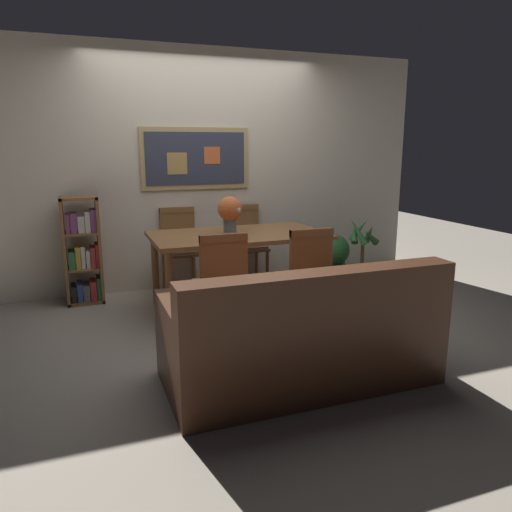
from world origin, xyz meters
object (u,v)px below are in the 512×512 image
object	(u,v)px
dining_chair_far_left	(180,242)
leather_couch	(302,339)
potted_ivy	(334,255)
dining_chair_near_left	(221,278)
dining_chair_near_right	(305,270)
flower_vase	(230,211)
potted_palm	(361,264)
dining_table	(239,242)
dining_chair_far_right	(245,238)
bookshelf	(84,254)

from	to	relation	value
dining_chair_far_left	leather_couch	world-z (taller)	dining_chair_far_left
leather_couch	potted_ivy	bearing A→B (deg)	56.33
dining_chair_near_left	dining_chair_near_right	bearing A→B (deg)	-1.92
dining_chair_far_left	flower_vase	bearing A→B (deg)	-66.33
dining_chair_near_left	potted_palm	world-z (taller)	dining_chair_near_left
dining_chair_far_left	dining_table	bearing A→B (deg)	-62.47
dining_chair_near_left	potted_ivy	bearing A→B (deg)	37.12
dining_table	dining_chair_far_left	world-z (taller)	dining_chair_far_left
dining_chair_far_right	flower_vase	distance (m)	0.95
dining_table	flower_vase	xyz separation A→B (m)	(-0.08, 0.02, 0.30)
dining_chair_far_right	potted_palm	size ratio (longest dim) A/B	1.11
dining_chair_far_right	bookshelf	distance (m)	1.74
potted_ivy	flower_vase	bearing A→B (deg)	-158.54
dining_chair_far_right	dining_chair_near_right	world-z (taller)	same
potted_ivy	potted_palm	world-z (taller)	potted_palm
dining_table	dining_chair_far_left	distance (m)	0.90
dining_chair_near_right	flower_vase	distance (m)	1.00
dining_chair_near_right	leather_couch	distance (m)	0.99
dining_chair_near_right	potted_ivy	world-z (taller)	dining_chair_near_right
leather_couch	potted_ivy	world-z (taller)	leather_couch
bookshelf	dining_chair_near_left	bearing A→B (deg)	-55.63
dining_chair_near_right	dining_chair_near_left	bearing A→B (deg)	178.08
dining_chair_near_right	potted_palm	bearing A→B (deg)	39.32
dining_chair_far_right	leather_couch	bearing A→B (deg)	-100.33
dining_table	leather_couch	world-z (taller)	leather_couch
dining_chair_far_right	dining_chair_far_left	distance (m)	0.75
dining_table	dining_chair_near_left	world-z (taller)	dining_chair_near_left
potted_ivy	flower_vase	world-z (taller)	flower_vase
dining_chair_near_left	flower_vase	xyz separation A→B (m)	(0.33, 0.79, 0.42)
bookshelf	flower_vase	distance (m)	1.56
dining_table	dining_chair_near_left	size ratio (longest dim) A/B	1.83
dining_chair_far_right	potted_ivy	world-z (taller)	dining_chair_far_right
dining_chair_far_right	dining_chair_near_left	distance (m)	1.70
dining_chair_near_left	potted_ivy	xyz separation A→B (m)	(1.80, 1.36, -0.24)
dining_table	leather_couch	distance (m)	1.69
dining_table	dining_chair_far_right	world-z (taller)	dining_chair_far_right
dining_chair_near_right	potted_ivy	bearing A→B (deg)	52.68
leather_couch	flower_vase	size ratio (longest dim) A/B	5.06
dining_table	flower_vase	bearing A→B (deg)	163.78
dining_table	dining_chair_near_right	world-z (taller)	dining_chair_near_right
dining_chair_far_right	leather_couch	world-z (taller)	dining_chair_far_right
dining_table	potted_palm	bearing A→B (deg)	6.45
bookshelf	potted_ivy	world-z (taller)	bookshelf
potted_ivy	dining_chair_far_right	bearing A→B (deg)	171.16
potted_ivy	dining_chair_far_left	bearing A→B (deg)	173.83
dining_table	dining_chair_far_right	size ratio (longest dim) A/B	1.83
dining_chair_near_right	potted_ivy	size ratio (longest dim) A/B	1.55
bookshelf	leather_couch	bearing A→B (deg)	-60.95
dining_table	dining_chair_far_right	bearing A→B (deg)	66.29
potted_palm	dining_chair_near_right	bearing A→B (deg)	-140.68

